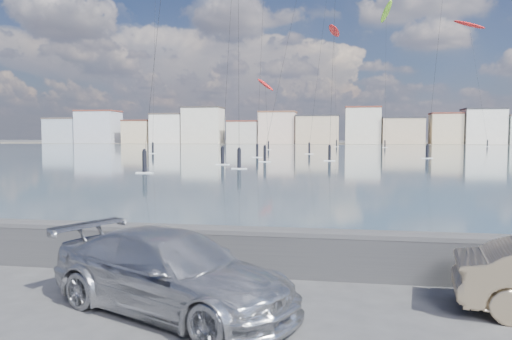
{
  "coord_description": "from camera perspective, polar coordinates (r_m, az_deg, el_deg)",
  "views": [
    {
      "loc": [
        3.0,
        -7.73,
        3.01
      ],
      "look_at": [
        1.0,
        4.0,
        2.2
      ],
      "focal_mm": 35.0,
      "sensor_mm": 36.0,
      "label": 1
    }
  ],
  "objects": [
    {
      "name": "kitesurfer_6",
      "position": [
        151.08,
        14.67,
        16.9
      ],
      "size": [
        4.21,
        17.37,
        40.95
      ],
      "color": "#8CD826",
      "rests_on": "ground"
    },
    {
      "name": "kitesurfer_12",
      "position": [
        153.5,
        8.93,
        15.29
      ],
      "size": [
        4.43,
        14.83,
        35.29
      ],
      "color": "red",
      "rests_on": "ground"
    },
    {
      "name": "far_shore_strip",
      "position": [
        207.77,
        8.88,
        3.03
      ],
      "size": [
        500.0,
        60.0,
        0.0
      ],
      "primitive_type": "cube",
      "color": "#4C473D",
      "rests_on": "ground"
    },
    {
      "name": "bay_water",
      "position": [
        99.32,
        7.97,
        2.13
      ],
      "size": [
        500.0,
        177.0,
        0.0
      ],
      "primitive_type": "cube",
      "color": "#36505D",
      "rests_on": "ground"
    },
    {
      "name": "ground",
      "position": [
        8.82,
        -11.29,
        -16.14
      ],
      "size": [
        700.0,
        700.0,
        0.0
      ],
      "primitive_type": "plane",
      "color": "#333335",
      "rests_on": "ground"
    },
    {
      "name": "seawall",
      "position": [
        11.12,
        -6.29,
        -8.75
      ],
      "size": [
        400.0,
        0.36,
        1.08
      ],
      "color": "#28282B",
      "rests_on": "ground"
    },
    {
      "name": "kitesurfer_7",
      "position": [
        166.9,
        23.2,
        14.9
      ],
      "size": [
        9.57,
        14.01,
        38.37
      ],
      "color": "red",
      "rests_on": "ground"
    },
    {
      "name": "far_buildings",
      "position": [
        193.76,
        9.23,
        4.74
      ],
      "size": [
        240.79,
        13.26,
        14.6
      ],
      "color": "#9EA8B7",
      "rests_on": "ground"
    },
    {
      "name": "car_silver",
      "position": [
        8.82,
        -9.64,
        -11.43
      ],
      "size": [
        5.11,
        3.72,
        1.37
      ],
      "primitive_type": "imported",
      "rotation": [
        0.0,
        0.0,
        1.14
      ],
      "color": "#B6B8BD",
      "rests_on": "ground"
    },
    {
      "name": "kitesurfer_10",
      "position": [
        123.36,
        1.06,
        9.63
      ],
      "size": [
        6.72,
        17.93,
        18.05
      ],
      "color": "red",
      "rests_on": "ground"
    }
  ]
}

